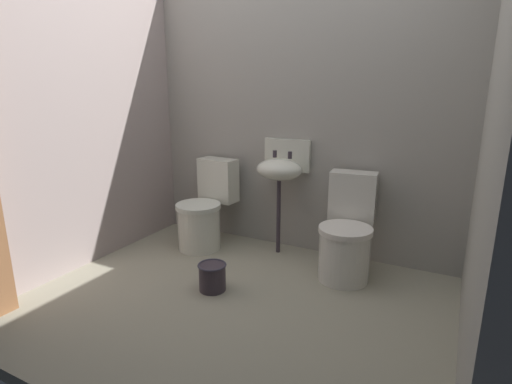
{
  "coord_description": "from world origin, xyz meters",
  "views": [
    {
      "loc": [
        1.28,
        -2.21,
        1.43
      ],
      "look_at": [
        0.0,
        0.26,
        0.7
      ],
      "focal_mm": 28.24,
      "sensor_mm": 36.0,
      "label": 1
    }
  ],
  "objects_px": {
    "toilet_left": "(205,212)",
    "sink": "(281,168)",
    "toilet_right": "(347,236)",
    "bucket": "(212,276)"
  },
  "relations": [
    {
      "from": "toilet_left",
      "to": "sink",
      "type": "distance_m",
      "value": 0.82
    },
    {
      "from": "toilet_right",
      "to": "bucket",
      "type": "distance_m",
      "value": 1.07
    },
    {
      "from": "sink",
      "to": "bucket",
      "type": "distance_m",
      "value": 1.1
    },
    {
      "from": "toilet_right",
      "to": "sink",
      "type": "bearing_deg",
      "value": -22.68
    },
    {
      "from": "bucket",
      "to": "toilet_left",
      "type": "bearing_deg",
      "value": 127.58
    },
    {
      "from": "toilet_left",
      "to": "sink",
      "type": "xyz_separation_m",
      "value": [
        0.66,
        0.19,
        0.43
      ]
    },
    {
      "from": "toilet_right",
      "to": "toilet_left",
      "type": "bearing_deg",
      "value": -6.52
    },
    {
      "from": "sink",
      "to": "bucket",
      "type": "relative_size",
      "value": 4.74
    },
    {
      "from": "toilet_right",
      "to": "sink",
      "type": "distance_m",
      "value": 0.8
    },
    {
      "from": "toilet_left",
      "to": "toilet_right",
      "type": "relative_size",
      "value": 1.0
    }
  ]
}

